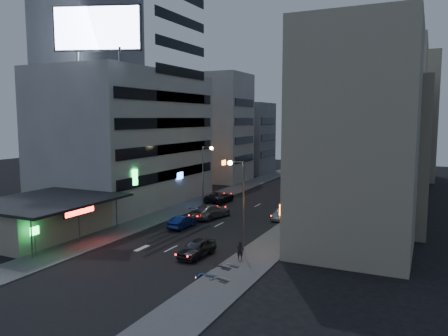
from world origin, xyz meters
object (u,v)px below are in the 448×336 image
Objects in this scene: parked_car_right_mid at (282,214)px; scooter_silver_b at (240,259)px; road_car_blue at (182,222)px; person at (240,250)px; parked_car_left at (220,197)px; scooter_blue at (216,268)px; scooter_black_a at (229,274)px; road_car_silver at (211,211)px; parked_car_right_far at (302,201)px; parked_car_right_near at (197,248)px; scooter_silver_a at (232,273)px; scooter_black_b at (232,261)px.

scooter_silver_b is at bearing -77.86° from parked_car_right_mid.
person reaches higher than road_car_blue.
scooter_blue is at bearing 115.90° from parked_car_left.
person is at bearing 31.98° from scooter_black_a.
scooter_black_a is at bearing 132.63° from road_car_blue.
road_car_silver reaches higher than scooter_blue.
road_car_silver is 19.44m from scooter_blue.
scooter_blue reaches higher than parked_car_right_far.
parked_car_right_far reaches higher than scooter_black_a.
parked_car_right_far is (2.36, 25.04, -0.10)m from parked_car_right_near.
road_car_blue is 16.45m from scooter_silver_a.
person is at bearing 143.80° from road_car_blue.
parked_car_left is 3.60× the size of person.
parked_car_right_mid is 18.13m from scooter_black_b.
parked_car_right_near is 24.25m from parked_car_left.
scooter_black_a is 1.01× the size of scooter_silver_a.
parked_car_left is 11.47m from parked_car_right_far.
person reaches higher than parked_car_right_near.
scooter_silver_a is at bearing -77.19° from parked_car_right_mid.
parked_car_right_near reaches higher than road_car_blue.
parked_car_right_mid is 20.46m from scooter_silver_a.
scooter_silver_b is (4.49, -1.04, -0.03)m from parked_car_right_near.
road_car_silver is 20.80m from scooter_black_a.
parked_car_right_near reaches higher than scooter_blue.
parked_car_right_mid is at bearing 24.43° from scooter_black_a.
scooter_silver_b is at bearing 76.51° from person.
parked_car_left is 2.87× the size of scooter_blue.
road_car_silver is 2.99× the size of scooter_blue.
parked_car_right_far is 14.03m from road_car_silver.
road_car_silver reaches higher than scooter_black_b.
scooter_black_a is at bearing 67.03° from person.
parked_car_right_far is 24.46m from person.
parked_car_left is (-8.84, 22.58, 0.02)m from parked_car_right_near.
parked_car_left reaches higher than scooter_black_b.
parked_car_right_far is at bearing 16.81° from scooter_silver_b.
road_car_blue is at bearing 58.69° from scooter_silver_a.
parked_car_right_near is at bearing 75.39° from scooter_black_b.
parked_car_right_mid is 2.03× the size of scooter_blue.
scooter_silver_b is at bearing 26.93° from scooter_black_a.
road_car_silver is at bearing 116.23° from parked_car_right_near.
scooter_silver_a is (5.10, -4.03, -0.06)m from parked_car_right_near.
scooter_black_b is 0.84m from scooter_silver_b.
scooter_black_b is at bearing 37.25° from scooter_black_a.
road_car_blue is at bearing -130.72° from parked_car_right_mid.
scooter_blue is at bearing 130.45° from road_car_blue.
scooter_black_b is at bearing 136.85° from road_car_blue.
scooter_silver_b reaches higher than parked_car_right_far.
road_car_blue is (-8.55, -8.31, 0.03)m from parked_car_right_mid.
person is (12.57, -21.96, 0.12)m from parked_car_left.
parked_car_right_mid is 0.95× the size of road_car_blue.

